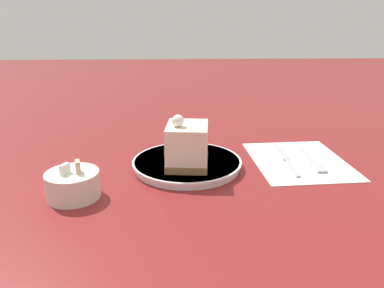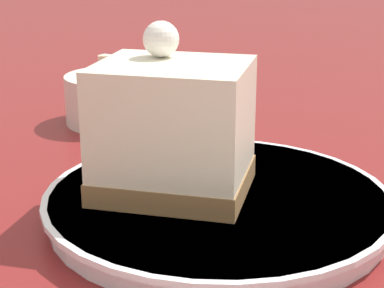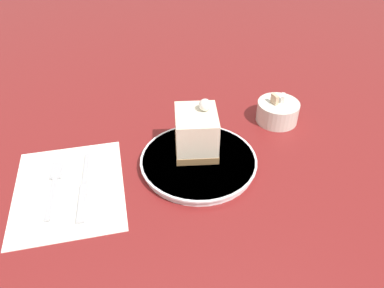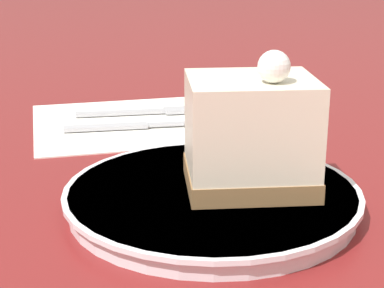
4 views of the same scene
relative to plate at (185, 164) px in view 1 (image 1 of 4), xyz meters
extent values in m
plane|color=maroon|center=(0.00, 0.00, -0.01)|extent=(4.00, 4.00, 0.00)
cylinder|color=white|center=(0.00, 0.00, 0.00)|extent=(0.22, 0.22, 0.02)
cylinder|color=white|center=(0.00, 0.00, 0.01)|extent=(0.23, 0.23, 0.00)
cube|color=olive|center=(0.00, 0.03, 0.02)|extent=(0.09, 0.11, 0.02)
cube|color=#EFE5C6|center=(0.00, 0.03, 0.06)|extent=(0.09, 0.10, 0.07)
sphere|color=white|center=(0.01, 0.04, 0.11)|extent=(0.02, 0.02, 0.02)
cube|color=white|center=(-0.26, -0.03, -0.01)|extent=(0.22, 0.26, 0.00)
cube|color=#B2B2B7|center=(-0.28, -0.05, 0.00)|extent=(0.01, 0.11, 0.00)
cube|color=#B2B2B7|center=(-0.28, 0.02, 0.00)|extent=(0.02, 0.05, 0.00)
cube|color=#B2B2B7|center=(-0.23, -0.07, 0.00)|extent=(0.01, 0.09, 0.00)
cube|color=#B2B2B7|center=(-0.23, 0.02, 0.00)|extent=(0.01, 0.09, 0.00)
cylinder|color=silver|center=(0.20, 0.13, 0.01)|extent=(0.10, 0.10, 0.05)
cube|color=#D8B28C|center=(0.19, 0.13, 0.05)|extent=(0.01, 0.02, 0.02)
cube|color=white|center=(0.21, 0.13, 0.05)|extent=(0.02, 0.02, 0.02)
camera|label=1|loc=(0.01, 0.74, 0.31)|focal=35.00mm
camera|label=2|loc=(-0.40, -0.04, 0.18)|focal=60.00mm
camera|label=3|loc=(-0.11, -0.56, 0.50)|focal=35.00mm
camera|label=4|loc=(0.45, -0.10, 0.20)|focal=60.00mm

